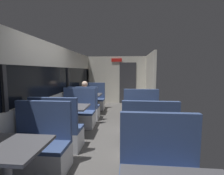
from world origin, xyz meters
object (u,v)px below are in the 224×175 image
at_px(dining_table_near_window, 6,154).
at_px(bench_far_window_facing_end, 84,109).
at_px(bench_rear_aisle_facing_end, 148,141).
at_px(bench_rear_aisle_facing_entry, 141,119).
at_px(dining_table_mid_window, 69,110).
at_px(bench_mid_window_facing_entry, 78,115).
at_px(dining_table_rear_aisle, 144,114).
at_px(dining_table_far_window, 89,97).
at_px(bench_near_window_facing_entry, 40,150).
at_px(bench_mid_window_facing_end, 58,134).
at_px(seated_passenger, 85,103).
at_px(bench_far_window_facing_entry, 93,101).
at_px(coffee_cup_primary, 138,107).

distance_m(dining_table_near_window, bench_far_window_facing_end, 3.48).
height_order(bench_far_window_facing_end, bench_rear_aisle_facing_end, same).
distance_m(bench_far_window_facing_end, bench_rear_aisle_facing_entry, 2.00).
bearing_deg(dining_table_near_window, dining_table_mid_window, 90.00).
bearing_deg(bench_mid_window_facing_entry, dining_table_rear_aisle, -26.68).
distance_m(bench_mid_window_facing_entry, dining_table_far_window, 1.42).
bearing_deg(bench_far_window_facing_end, bench_rear_aisle_facing_end, -51.91).
xyz_separation_m(bench_near_window_facing_entry, bench_rear_aisle_facing_end, (1.79, 0.48, 0.00)).
relative_size(dining_table_near_window, bench_mid_window_facing_end, 0.82).
height_order(dining_table_mid_window, seated_passenger, seated_passenger).
bearing_deg(bench_far_window_facing_entry, bench_far_window_facing_end, -90.00).
bearing_deg(bench_rear_aisle_facing_entry, bench_far_window_facing_end, 153.71).
bearing_deg(dining_table_rear_aisle, dining_table_near_window, -133.55).
bearing_deg(bench_mid_window_facing_end, bench_near_window_facing_entry, -90.00).
relative_size(bench_near_window_facing_entry, dining_table_far_window, 1.22).
distance_m(bench_far_window_facing_end, bench_far_window_facing_entry, 1.40).
bearing_deg(bench_mid_window_facing_end, dining_table_near_window, -90.00).
xyz_separation_m(bench_mid_window_facing_entry, bench_rear_aisle_facing_entry, (1.79, -0.20, 0.00)).
distance_m(bench_near_window_facing_entry, bench_far_window_facing_end, 2.77).
bearing_deg(dining_table_mid_window, bench_rear_aisle_facing_end, -26.68).
xyz_separation_m(dining_table_near_window, dining_table_far_window, (0.00, 4.17, 0.00)).
relative_size(bench_mid_window_facing_end, bench_rear_aisle_facing_entry, 1.00).
xyz_separation_m(dining_table_far_window, dining_table_rear_aisle, (1.79, -2.28, 0.00)).
bearing_deg(bench_rear_aisle_facing_end, seated_passenger, 127.23).
height_order(bench_mid_window_facing_entry, bench_rear_aisle_facing_entry, same).
relative_size(dining_table_mid_window, seated_passenger, 0.71).
distance_m(dining_table_near_window, coffee_cup_primary, 2.58).
xyz_separation_m(dining_table_far_window, coffee_cup_primary, (1.64, -2.19, 0.15)).
xyz_separation_m(bench_rear_aisle_facing_end, seated_passenger, (-1.79, 2.36, 0.21)).
bearing_deg(dining_table_mid_window, bench_near_window_facing_entry, -90.00).
bearing_deg(seated_passenger, bench_near_window_facing_entry, -90.00).
relative_size(dining_table_mid_window, bench_far_window_facing_end, 0.82).
bearing_deg(bench_rear_aisle_facing_end, dining_table_mid_window, 153.32).
xyz_separation_m(dining_table_mid_window, bench_far_window_facing_entry, (0.00, 2.78, -0.31)).
bearing_deg(dining_table_mid_window, bench_mid_window_facing_entry, 90.00).
xyz_separation_m(dining_table_mid_window, dining_table_rear_aisle, (1.79, -0.20, 0.00)).
xyz_separation_m(bench_near_window_facing_entry, dining_table_far_window, (0.00, 3.47, 0.31)).
bearing_deg(bench_rear_aisle_facing_entry, dining_table_near_window, -124.72).
xyz_separation_m(dining_table_near_window, bench_rear_aisle_facing_end, (1.79, 1.18, -0.31)).
relative_size(dining_table_near_window, seated_passenger, 0.71).
height_order(bench_far_window_facing_end, dining_table_rear_aisle, bench_far_window_facing_end).
height_order(bench_mid_window_facing_entry, bench_far_window_facing_end, same).
distance_m(dining_table_far_window, seated_passenger, 0.64).
distance_m(dining_table_far_window, bench_far_window_facing_entry, 0.77).
relative_size(bench_rear_aisle_facing_entry, coffee_cup_primary, 12.22).
bearing_deg(seated_passenger, bench_rear_aisle_facing_end, -52.77).
relative_size(bench_near_window_facing_entry, bench_rear_aisle_facing_end, 1.00).
distance_m(dining_table_mid_window, bench_far_window_facing_entry, 2.80).
distance_m(dining_table_far_window, bench_far_window_facing_end, 0.77).
distance_m(dining_table_rear_aisle, bench_rear_aisle_facing_end, 0.77).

